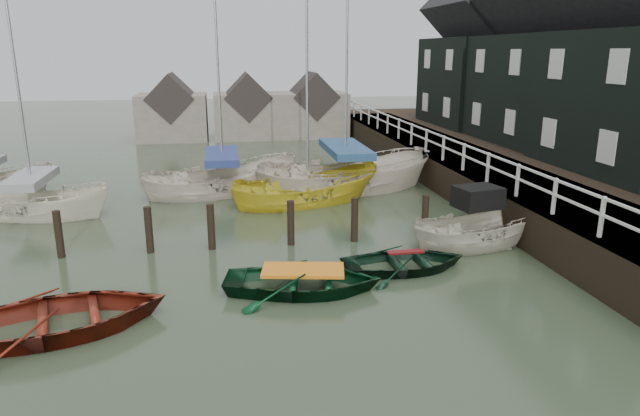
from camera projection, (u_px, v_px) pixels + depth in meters
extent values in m
plane|color=#2E3A25|center=(259.00, 285.00, 14.56)|extent=(120.00, 120.00, 0.00)
cube|color=black|center=(458.00, 153.00, 25.23)|extent=(3.00, 32.00, 0.20)
cube|color=silver|center=(427.00, 130.00, 24.70)|extent=(0.06, 32.00, 0.06)
cube|color=silver|center=(426.00, 140.00, 24.81)|extent=(0.06, 32.00, 0.06)
cube|color=black|center=(568.00, 180.00, 26.49)|extent=(14.00, 38.00, 1.50)
cube|color=black|center=(553.00, 89.00, 27.33)|extent=(6.00, 7.00, 5.00)
cube|color=black|center=(488.00, 82.00, 33.98)|extent=(6.40, 7.00, 5.00)
cube|color=black|center=(494.00, 6.00, 32.84)|extent=(6.52, 7.14, 6.52)
cylinder|color=black|center=(60.00, 241.00, 16.39)|extent=(0.22, 0.22, 1.80)
cylinder|color=black|center=(149.00, 236.00, 16.79)|extent=(0.22, 0.22, 1.80)
cylinder|color=black|center=(211.00, 233.00, 17.08)|extent=(0.22, 0.22, 1.80)
cylinder|color=black|center=(291.00, 229.00, 17.47)|extent=(0.22, 0.22, 1.80)
cylinder|color=black|center=(354.00, 226.00, 17.80)|extent=(0.22, 0.22, 1.80)
cylinder|color=black|center=(425.00, 222.00, 18.17)|extent=(0.22, 0.22, 1.80)
cube|color=#665B51|center=(173.00, 117.00, 38.22)|extent=(4.50, 4.00, 3.00)
cube|color=#282321|center=(172.00, 97.00, 37.87)|extent=(3.18, 4.08, 3.18)
cube|color=#665B51|center=(248.00, 116.00, 39.03)|extent=(4.50, 4.00, 3.00)
cube|color=#282321|center=(247.00, 96.00, 38.68)|extent=(3.18, 4.08, 3.18)
cube|color=#665B51|center=(313.00, 114.00, 39.76)|extent=(4.50, 4.00, 3.00)
cube|color=#282321|center=(313.00, 95.00, 39.41)|extent=(3.18, 4.08, 3.18)
imported|color=#611A0D|center=(59.00, 332.00, 12.13)|extent=(5.23, 4.31, 0.94)
imported|color=black|center=(303.00, 291.00, 14.21)|extent=(4.33, 3.44, 0.81)
imported|color=black|center=(405.00, 270.00, 15.59)|extent=(3.55, 2.61, 0.71)
imported|color=beige|center=(477.00, 246.00, 17.45)|extent=(4.80, 2.62, 1.75)
cube|color=black|center=(478.00, 197.00, 17.24)|extent=(1.48, 1.25, 0.65)
imported|color=silver|center=(36.00, 215.00, 20.74)|extent=(6.23, 3.77, 2.26)
cylinder|color=#B2B2B7|center=(12.00, 47.00, 19.17)|extent=(0.10, 0.10, 9.32)
cube|color=gray|center=(31.00, 179.00, 20.38)|extent=(3.42, 2.04, 0.30)
imported|color=beige|center=(224.00, 192.00, 24.10)|extent=(7.20, 4.51, 2.60)
cylinder|color=#B2B2B7|center=(217.00, 51.00, 22.57)|extent=(0.10, 0.10, 8.65)
cube|color=navy|center=(222.00, 156.00, 23.69)|extent=(3.94, 2.44, 0.30)
imported|color=gold|center=(308.00, 201.00, 22.64)|extent=(6.82, 4.30, 2.47)
cylinder|color=#B2B2B7|center=(307.00, 60.00, 21.19)|extent=(0.10, 0.10, 8.16)
imported|color=beige|center=(345.00, 190.00, 24.51)|extent=(8.11, 3.85, 3.02)
cylinder|color=#B2B2B7|center=(347.00, 32.00, 22.78)|extent=(0.10, 0.10, 9.68)
cube|color=navy|center=(346.00, 149.00, 24.04)|extent=(4.46, 2.06, 0.30)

